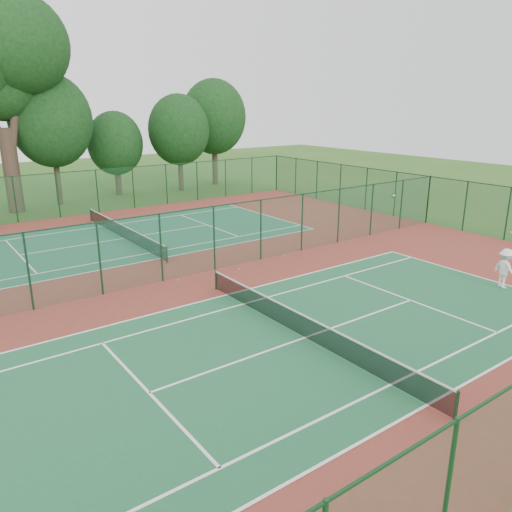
{
  "coord_description": "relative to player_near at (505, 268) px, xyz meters",
  "views": [
    {
      "loc": [
        -11.68,
        -21.85,
        8.63
      ],
      "look_at": [
        1.73,
        -3.48,
        1.6
      ],
      "focal_mm": 35.0,
      "sensor_mm": 36.0,
      "label": 1
    }
  ],
  "objects": [
    {
      "name": "ground",
      "position": [
        -11.38,
        10.59,
        -0.99
      ],
      "size": [
        120.0,
        120.0,
        0.0
      ],
      "primitive_type": "plane",
      "color": "#305B1C",
      "rests_on": "ground"
    },
    {
      "name": "stray_ball_c",
      "position": [
        -12.29,
        10.19,
        -0.95
      ],
      "size": [
        0.07,
        0.07,
        0.07
      ],
      "primitive_type": "sphere",
      "color": "#B5D130",
      "rests_on": "red_pad"
    },
    {
      "name": "fence_divider",
      "position": [
        -11.38,
        10.59,
        0.77
      ],
      "size": [
        40.0,
        0.09,
        3.5
      ],
      "color": "#184A2D",
      "rests_on": "ground"
    },
    {
      "name": "stray_ball_a",
      "position": [
        -8.81,
        9.81,
        -0.95
      ],
      "size": [
        0.06,
        0.06,
        0.06
      ],
      "primitive_type": "sphere",
      "color": "yellow",
      "rests_on": "red_pad"
    },
    {
      "name": "player_near",
      "position": [
        0.0,
        0.0,
        0.0
      ],
      "size": [
        1.04,
        1.41,
        1.94
      ],
      "primitive_type": "imported",
      "rotation": [
        0.0,
        0.0,
        1.29
      ],
      "color": "white",
      "rests_on": "court_near"
    },
    {
      "name": "fence_east",
      "position": [
        8.62,
        10.59,
        0.77
      ],
      "size": [
        0.09,
        36.0,
        3.5
      ],
      "rotation": [
        0.0,
        0.0,
        1.57
      ],
      "color": "#184830",
      "rests_on": "ground"
    },
    {
      "name": "tennis_net_near",
      "position": [
        -11.38,
        1.59,
        -0.45
      ],
      "size": [
        0.1,
        12.9,
        0.97
      ],
      "color": "#163D22",
      "rests_on": "ground"
    },
    {
      "name": "red_pad",
      "position": [
        -11.38,
        10.59,
        -0.99
      ],
      "size": [
        40.0,
        36.0,
        0.01
      ],
      "primitive_type": "cube",
      "color": "maroon",
      "rests_on": "ground"
    },
    {
      "name": "tennis_net_far",
      "position": [
        -11.38,
        19.59,
        -0.45
      ],
      "size": [
        0.1,
        12.9,
        0.97
      ],
      "color": "#163C25",
      "rests_on": "ground"
    },
    {
      "name": "fence_north",
      "position": [
        -11.38,
        28.59,
        0.77
      ],
      "size": [
        40.0,
        0.09,
        3.5
      ],
      "color": "#1B522B",
      "rests_on": "ground"
    },
    {
      "name": "court_near",
      "position": [
        -11.38,
        1.59,
        -0.98
      ],
      "size": [
        23.77,
        10.97,
        0.01
      ],
      "primitive_type": "cube",
      "color": "#1D5C35",
      "rests_on": "red_pad"
    },
    {
      "name": "court_far",
      "position": [
        -11.38,
        19.59,
        -0.98
      ],
      "size": [
        23.77,
        10.97,
        0.01
      ],
      "primitive_type": "cube",
      "color": "#1F6343",
      "rests_on": "red_pad"
    },
    {
      "name": "stray_ball_b",
      "position": [
        -5.23,
        10.35,
        -0.95
      ],
      "size": [
        0.07,
        0.07,
        0.07
      ],
      "primitive_type": "sphere",
      "color": "#C7E034",
      "rests_on": "red_pad"
    },
    {
      "name": "evergreen_row",
      "position": [
        -10.88,
        34.84,
        -0.99
      ],
      "size": [
        39.0,
        5.0,
        12.0
      ],
      "primitive_type": null,
      "color": "black",
      "rests_on": "ground"
    }
  ]
}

